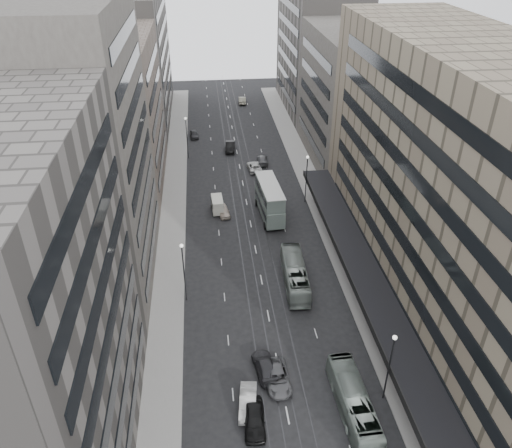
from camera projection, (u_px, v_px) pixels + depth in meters
name	position (u px, v px, depth m)	size (l,w,h in m)	color
ground	(278.00, 367.00, 52.51)	(220.00, 220.00, 0.00)	black
sidewalk_right	(315.00, 194.00, 85.32)	(4.00, 125.00, 0.15)	gray
sidewalk_left	(174.00, 201.00, 83.09)	(4.00, 125.00, 0.15)	gray
department_store	(468.00, 196.00, 53.44)	(19.20, 60.00, 30.00)	#786D58
building_right_mid	(353.00, 97.00, 92.22)	(15.00, 28.00, 24.00)	#45413C
building_right_far	(319.00, 50.00, 116.56)	(15.00, 32.00, 28.00)	#625D58
building_left_a	(4.00, 331.00, 35.87)	(15.00, 28.00, 30.00)	#625D58
building_left_b	(74.00, 155.00, 57.67)	(15.00, 26.00, 34.00)	#45413C
building_left_c	(112.00, 114.00, 82.88)	(15.00, 28.00, 25.00)	#685A51
building_left_d	(131.00, 58.00, 110.02)	(15.00, 38.00, 28.00)	#625D58
lamp_right_near	(390.00, 360.00, 46.45)	(0.44, 0.44, 8.32)	#262628
lamp_right_far	(307.00, 174.00, 80.30)	(0.44, 0.44, 8.32)	#262628
lamp_left_near	(183.00, 266.00, 59.03)	(0.44, 0.44, 8.32)	#262628
lamp_left_far	(187.00, 133.00, 95.42)	(0.44, 0.44, 8.32)	#262628
bus_near	(354.00, 402.00, 46.91)	(2.50, 10.67, 2.97)	gray
bus_far	(295.00, 274.00, 63.68)	(2.60, 11.10, 3.09)	gray
double_decker	(270.00, 199.00, 77.50)	(3.71, 10.35, 5.57)	slate
panel_van	(217.00, 204.00, 79.56)	(2.05, 3.93, 2.42)	beige
sedan_0	(255.00, 419.00, 46.11)	(1.97, 4.90, 1.67)	black
sedan_1	(248.00, 402.00, 47.83)	(1.59, 4.56, 1.50)	silver
sedan_2	(277.00, 377.00, 50.46)	(2.37, 5.15, 1.43)	#555558
sedan_3	(265.00, 366.00, 51.66)	(2.05, 5.05, 1.47)	#262629
sedan_4	(224.00, 211.00, 79.05)	(1.64, 4.07, 1.39)	#C1B1A0
sedan_5	(230.00, 147.00, 100.81)	(1.82, 5.23, 1.72)	black
sedan_6	(254.00, 167.00, 93.10)	(2.33, 5.05, 1.40)	beige
sedan_7	(262.00, 160.00, 95.66)	(1.98, 4.86, 1.41)	#4E4E50
sedan_8	(194.00, 134.00, 107.01)	(1.66, 4.12, 1.40)	#262629
sedan_9	(242.00, 100.00, 126.70)	(1.73, 4.96, 1.63)	#A7A28A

